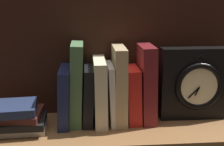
% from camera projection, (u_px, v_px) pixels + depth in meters
% --- Properties ---
extents(ground_plane, '(0.91, 0.27, 0.03)m').
position_uv_depth(ground_plane, '(112.00, 129.00, 0.95)').
color(ground_plane, brown).
extents(back_panel, '(0.91, 0.01, 0.38)m').
position_uv_depth(back_panel, '(109.00, 56.00, 1.03)').
color(back_panel, black).
rests_on(back_panel, ground_plane).
extents(book_navy_bierce, '(0.04, 0.16, 0.17)m').
position_uv_depth(book_navy_bierce, '(65.00, 96.00, 0.95)').
color(book_navy_bierce, '#192147').
rests_on(book_navy_bierce, ground_plane).
extents(book_green_romantic, '(0.05, 0.13, 0.25)m').
position_uv_depth(book_green_romantic, '(76.00, 84.00, 0.95)').
color(book_green_romantic, '#476B44').
rests_on(book_green_romantic, ground_plane).
extents(book_black_skeptic, '(0.04, 0.14, 0.18)m').
position_uv_depth(book_black_skeptic, '(88.00, 95.00, 0.96)').
color(book_black_skeptic, black).
rests_on(book_black_skeptic, ground_plane).
extents(book_cream_twain, '(0.04, 0.17, 0.20)m').
position_uv_depth(book_cream_twain, '(100.00, 91.00, 0.96)').
color(book_cream_twain, beige).
rests_on(book_cream_twain, ground_plane).
extents(book_white_catcher, '(0.03, 0.14, 0.18)m').
position_uv_depth(book_white_catcher, '(110.00, 93.00, 0.96)').
color(book_white_catcher, silver).
rests_on(book_white_catcher, ground_plane).
extents(book_tan_shortstories, '(0.04, 0.14, 0.24)m').
position_uv_depth(book_tan_shortstories, '(119.00, 85.00, 0.96)').
color(book_tan_shortstories, tan).
rests_on(book_tan_shortstories, ground_plane).
extents(book_red_requiem, '(0.05, 0.12, 0.17)m').
position_uv_depth(book_red_requiem, '(132.00, 94.00, 0.97)').
color(book_red_requiem, red).
rests_on(book_red_requiem, ground_plane).
extents(book_maroon_dawkins, '(0.05, 0.13, 0.24)m').
position_uv_depth(book_maroon_dawkins, '(147.00, 83.00, 0.97)').
color(book_maroon_dawkins, maroon).
rests_on(book_maroon_dawkins, ground_plane).
extents(framed_clock, '(0.23, 0.07, 0.23)m').
position_uv_depth(framed_clock, '(196.00, 84.00, 0.98)').
color(framed_clock, black).
rests_on(framed_clock, ground_plane).
extents(book_stack_side, '(0.18, 0.14, 0.08)m').
position_uv_depth(book_stack_side, '(15.00, 117.00, 0.90)').
color(book_stack_side, beige).
rests_on(book_stack_side, ground_plane).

